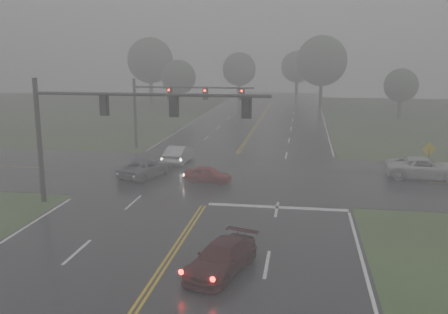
% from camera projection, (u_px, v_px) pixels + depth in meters
% --- Properties ---
extents(main_road, '(18.00, 160.00, 0.02)m').
position_uv_depth(main_road, '(220.00, 181.00, 36.48)').
color(main_road, black).
rests_on(main_road, ground).
extents(cross_street, '(120.00, 14.00, 0.02)m').
position_uv_depth(cross_street, '(224.00, 175.00, 38.41)').
color(cross_street, black).
rests_on(cross_street, ground).
extents(stop_bar, '(8.50, 0.50, 0.01)m').
position_uv_depth(stop_bar, '(277.00, 208.00, 30.38)').
color(stop_bar, silver).
rests_on(stop_bar, ground).
extents(sedan_maroon, '(3.13, 4.87, 1.31)m').
position_uv_depth(sedan_maroon, '(222.00, 272.00, 21.49)').
color(sedan_maroon, '#36090C').
rests_on(sedan_maroon, ground).
extents(sedan_red, '(3.65, 1.93, 1.18)m').
position_uv_depth(sedan_red, '(208.00, 183.00, 36.18)').
color(sedan_red, maroon).
rests_on(sedan_red, ground).
extents(sedan_silver, '(1.84, 4.59, 1.48)m').
position_uv_depth(sedan_silver, '(179.00, 163.00, 42.57)').
color(sedan_silver, '#B4B7BD').
rests_on(sedan_silver, ground).
extents(car_grey, '(3.68, 5.29, 1.34)m').
position_uv_depth(car_grey, '(146.00, 177.00, 37.82)').
color(car_grey, '#4D5054').
rests_on(car_grey, ground).
extents(pickup_white, '(5.78, 2.91, 1.57)m').
position_uv_depth(pickup_white, '(424.00, 179.00, 37.32)').
color(pickup_white, silver).
rests_on(pickup_white, ground).
extents(signal_gantry_near, '(14.45, 0.34, 7.78)m').
position_uv_depth(signal_gantry_near, '(107.00, 117.00, 29.83)').
color(signal_gantry_near, black).
rests_on(signal_gantry_near, ground).
extents(signal_gantry_far, '(11.68, 0.34, 6.79)m').
position_uv_depth(signal_gantry_far, '(171.00, 100.00, 47.47)').
color(signal_gantry_far, black).
rests_on(signal_gantry_far, ground).
extents(sign_diamond_east, '(1.09, 0.13, 2.62)m').
position_uv_depth(sign_diamond_east, '(429.00, 153.00, 37.77)').
color(sign_diamond_east, black).
rests_on(sign_diamond_east, ground).
extents(tree_nw_a, '(5.46, 5.46, 8.03)m').
position_uv_depth(tree_nw_a, '(179.00, 77.00, 78.59)').
color(tree_nw_a, '#332821').
rests_on(tree_nw_a, ground).
extents(tree_ne_a, '(8.07, 8.07, 11.85)m').
position_uv_depth(tree_ne_a, '(322.00, 61.00, 79.65)').
color(tree_ne_a, '#332821').
rests_on(tree_ne_a, ground).
extents(tree_n_mid, '(6.25, 6.25, 9.17)m').
position_uv_depth(tree_n_mid, '(239.00, 69.00, 92.73)').
color(tree_n_mid, '#332821').
rests_on(tree_n_mid, ground).
extents(tree_e_near, '(4.77, 4.77, 7.01)m').
position_uv_depth(tree_e_near, '(401.00, 85.00, 70.09)').
color(tree_e_near, '#332821').
rests_on(tree_e_near, ground).
extents(tree_nw_b, '(7.99, 7.99, 11.74)m').
position_uv_depth(tree_nw_b, '(150.00, 60.00, 87.33)').
color(tree_nw_b, '#332821').
rests_on(tree_nw_b, ground).
extents(tree_n_far, '(6.45, 6.45, 9.47)m').
position_uv_depth(tree_n_far, '(297.00, 67.00, 100.17)').
color(tree_n_far, '#332821').
rests_on(tree_n_far, ground).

